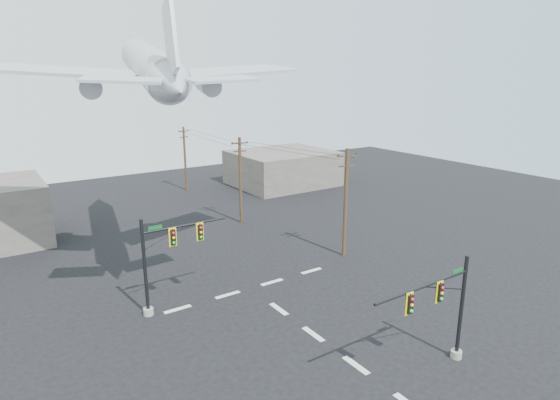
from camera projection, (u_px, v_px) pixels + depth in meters
ground at (356, 365)px, 26.88m from camera, size 120.00×120.00×0.00m
lane_markings at (301, 325)px, 31.16m from camera, size 14.00×21.20×0.01m
signal_mast_near at (445, 311)px, 25.81m from camera, size 7.40×0.71×6.45m
signal_mast_far at (164, 261)px, 32.20m from camera, size 6.45×0.77×6.99m
utility_pole_a at (346, 201)px, 41.77m from camera, size 1.96×0.62×9.93m
utility_pole_b at (240, 179)px, 51.33m from camera, size 1.94×0.34×9.59m
utility_pole_c at (185, 157)px, 66.08m from camera, size 1.79×0.72×9.04m
power_lines at (239, 142)px, 52.29m from camera, size 4.77×31.59×0.45m
airliner at (150, 67)px, 35.44m from camera, size 23.87×25.51×6.70m
building_right at (282, 168)px, 70.11m from camera, size 14.00×12.00×5.00m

